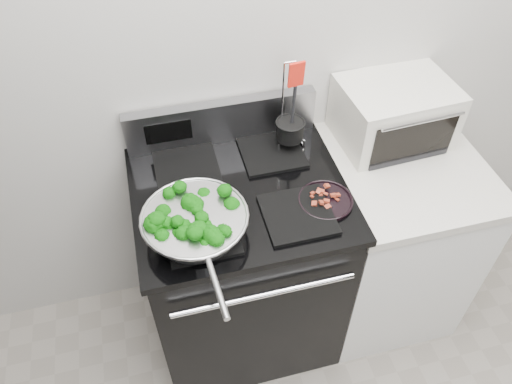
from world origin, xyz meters
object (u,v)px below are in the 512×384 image
object	(u,v)px
utensil_holder	(290,134)
toaster_oven	(394,113)
skillet	(195,223)
gas_range	(242,264)
bacon_plate	(326,198)

from	to	relation	value
utensil_holder	toaster_oven	distance (m)	0.44
utensil_holder	skillet	bearing A→B (deg)	-149.08
utensil_holder	toaster_oven	size ratio (longest dim) A/B	0.88
gas_range	skillet	distance (m)	0.57
toaster_oven	skillet	bearing A→B (deg)	-161.98
gas_range	bacon_plate	bearing A→B (deg)	-25.25
skillet	toaster_oven	size ratio (longest dim) A/B	1.27
bacon_plate	utensil_holder	distance (m)	0.32
skillet	bacon_plate	bearing A→B (deg)	-0.17
skillet	utensil_holder	xyz separation A→B (m)	(0.43, 0.34, 0.01)
bacon_plate	toaster_oven	bearing A→B (deg)	38.21
gas_range	bacon_plate	world-z (taller)	gas_range
bacon_plate	utensil_holder	bearing A→B (deg)	97.45
skillet	bacon_plate	distance (m)	0.48
gas_range	skillet	xyz separation A→B (m)	(-0.19, -0.16, 0.52)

